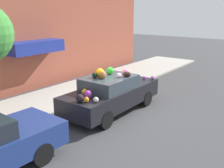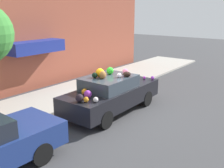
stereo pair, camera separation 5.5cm
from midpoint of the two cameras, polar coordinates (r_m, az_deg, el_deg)
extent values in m
plane|color=#424244|center=(10.35, -0.33, -5.90)|extent=(60.00, 60.00, 0.00)
cube|color=#B2ADA3|center=(12.07, -10.56, -2.70)|extent=(24.00, 3.20, 0.10)
cube|color=#9E4C38|center=(13.31, -17.70, 8.58)|extent=(18.00, 0.30, 4.65)
cube|color=navy|center=(12.81, -16.33, 7.76)|extent=(2.74, 0.90, 0.55)
cylinder|color=gold|center=(11.66, -5.75, -1.48)|extent=(0.20, 0.20, 0.55)
sphere|color=gold|center=(11.56, -5.79, 0.11)|extent=(0.18, 0.18, 0.18)
cube|color=black|center=(10.11, -0.16, -2.56)|extent=(4.40, 1.70, 0.66)
cube|color=#333D47|center=(9.81, -0.77, 0.29)|extent=(1.98, 1.49, 0.46)
cylinder|color=black|center=(11.68, 0.86, -1.71)|extent=(0.63, 0.18, 0.63)
cylinder|color=black|center=(10.90, 7.39, -3.14)|extent=(0.63, 0.18, 0.63)
cylinder|color=black|center=(9.73, -8.63, -5.54)|extent=(0.63, 0.18, 0.63)
cylinder|color=black|center=(8.78, -1.51, -7.78)|extent=(0.63, 0.18, 0.63)
sphere|color=black|center=(9.56, -3.95, 1.91)|extent=(0.28, 0.28, 0.20)
ellipsoid|color=orange|center=(9.17, -6.16, -1.69)|extent=(0.31, 0.26, 0.22)
sphere|color=white|center=(8.42, -3.70, -3.42)|extent=(0.23, 0.23, 0.17)
sphere|color=white|center=(9.62, 1.40, 1.92)|extent=(0.21, 0.21, 0.17)
sphere|color=purple|center=(8.81, -5.43, -2.25)|extent=(0.35, 0.35, 0.27)
sphere|color=purple|center=(11.25, 8.64, 1.33)|extent=(0.20, 0.20, 0.16)
ellipsoid|color=black|center=(9.75, 3.10, 2.15)|extent=(0.38, 0.37, 0.19)
ellipsoid|color=green|center=(10.43, -0.65, 3.01)|extent=(0.23, 0.26, 0.17)
ellipsoid|color=green|center=(10.09, -0.59, 2.90)|extent=(0.35, 0.34, 0.28)
ellipsoid|color=orange|center=(8.43, -5.80, -3.40)|extent=(0.23, 0.24, 0.18)
ellipsoid|color=#AF33C1|center=(11.30, 6.86, 1.39)|extent=(0.13, 0.13, 0.13)
sphere|color=black|center=(11.05, 1.63, 1.52)|extent=(0.31, 0.31, 0.26)
sphere|color=pink|center=(10.12, 2.75, 2.76)|extent=(0.29, 0.29, 0.23)
sphere|color=#FE9F10|center=(9.67, -2.78, 2.46)|extent=(0.36, 0.36, 0.33)
sphere|color=red|center=(10.68, 3.21, 1.17)|extent=(0.44, 0.44, 0.32)
sphere|color=black|center=(8.47, -7.21, -3.06)|extent=(0.28, 0.28, 0.26)
ellipsoid|color=green|center=(10.47, 4.58, 0.59)|extent=(0.25, 0.24, 0.23)
sphere|color=yellow|center=(11.00, 1.47, 1.64)|extent=(0.46, 0.46, 0.33)
ellipsoid|color=brown|center=(9.43, -2.18, 1.99)|extent=(0.34, 0.32, 0.28)
cylinder|color=black|center=(8.27, -21.49, -10.60)|extent=(0.61, 0.20, 0.60)
cylinder|color=black|center=(7.11, -15.13, -14.50)|extent=(0.61, 0.20, 0.60)
camera|label=1|loc=(0.03, -90.16, -0.04)|focal=42.00mm
camera|label=2|loc=(0.03, 89.84, 0.04)|focal=42.00mm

